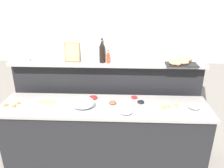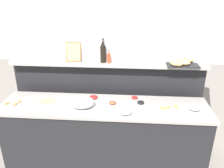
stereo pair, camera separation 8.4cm
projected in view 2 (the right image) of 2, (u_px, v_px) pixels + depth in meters
ground_plane at (109, 138)px, 3.74m from camera, size 12.00×12.00×0.00m
buffet_counter at (105, 137)px, 3.01m from camera, size 2.54×0.61×0.93m
back_ledge_unit at (108, 103)px, 3.36m from camera, size 2.60×0.22×1.33m
upper_wall_panel at (107, 11)px, 2.88m from camera, size 3.20×0.08×1.27m
sandwich_platter_front at (171, 108)px, 2.74m from camera, size 0.29×0.17×0.04m
sandwich_platter_rear at (17, 103)px, 2.85m from camera, size 0.35×0.19×0.04m
cold_cuts_platter at (47, 102)px, 2.90m from camera, size 0.32×0.23×0.02m
serving_cloche at (82, 103)px, 2.73m from camera, size 0.34×0.24×0.17m
glass_bowl_large at (125, 112)px, 2.63m from camera, size 0.14×0.14×0.06m
glass_bowl_medium at (195, 108)px, 2.72m from camera, size 0.14×0.14×0.05m
condiment_bowl_red at (141, 102)px, 2.87m from camera, size 0.09×0.09×0.03m
condiment_bowl_cream at (112, 103)px, 2.86m from camera, size 0.09×0.09×0.03m
condiment_bowl_teal at (93, 97)px, 2.99m from camera, size 0.10×0.10×0.04m
condiment_bowl_dark at (135, 97)px, 2.99m from camera, size 0.08×0.08×0.03m
wine_bottle_dark at (103, 52)px, 3.01m from camera, size 0.08×0.08×0.32m
hot_sauce_bottle at (109, 57)px, 3.01m from camera, size 0.04×0.04×0.18m
salt_shaker at (26, 58)px, 3.10m from camera, size 0.03×0.03×0.09m
pepper_shaker at (29, 58)px, 3.09m from camera, size 0.03×0.03×0.09m
bread_basket at (182, 62)px, 2.94m from camera, size 0.40×0.33×0.08m
framed_picture at (73, 52)px, 3.05m from camera, size 0.21×0.06×0.26m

